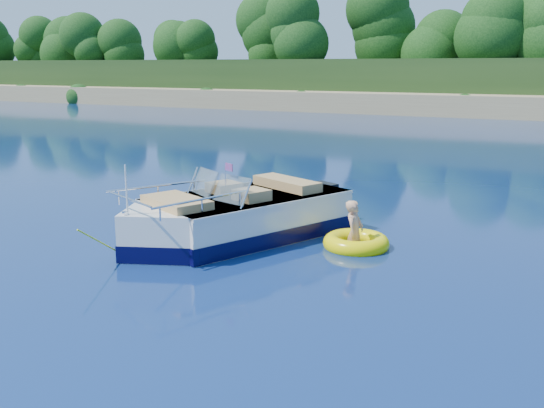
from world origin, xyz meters
name	(u,v)px	position (x,y,z in m)	size (l,w,h in m)	color
ground	(154,256)	(0.00, 0.00, 0.00)	(160.00, 160.00, 0.00)	#091844
shoreline	(513,89)	(0.00, 63.77, 0.98)	(170.00, 59.00, 6.00)	#8D7852
treeline	(487,38)	(0.04, 41.01, 5.55)	(150.00, 7.12, 8.19)	#312110
motorboat	(232,220)	(0.73, 1.68, 0.39)	(3.69, 5.69, 2.02)	silver
tow_tube	(356,243)	(3.21, 2.27, 0.09)	(1.57, 1.57, 0.35)	#FFEB03
boy	(354,248)	(3.19, 2.23, 0.00)	(0.50, 0.33, 1.37)	tan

